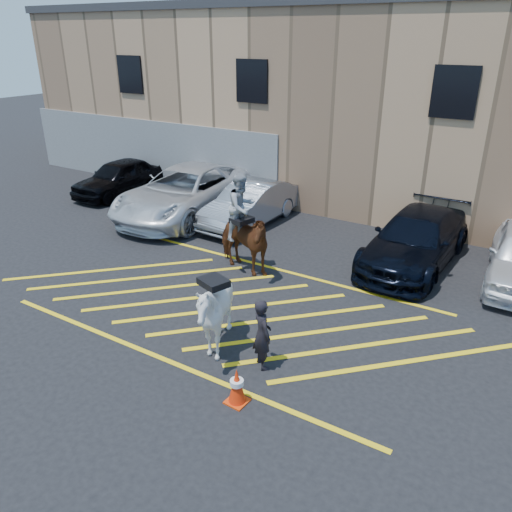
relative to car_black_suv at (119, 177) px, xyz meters
The scene contains 11 objects.
ground 10.71m from the car_black_suv, 28.72° to the right, with size 90.00×90.00×0.00m, color black.
car_black_suv is the anchor object (origin of this frame).
car_white_pickup 4.07m from the car_black_suv, ahead, with size 2.93×6.34×1.76m, color silver.
car_silver_sedan 6.52m from the car_black_suv, ahead, with size 1.54×4.40×1.45m, color #8F949C.
car_blue_suv 12.38m from the car_black_suv, ahead, with size 2.11×5.20×1.51m, color black.
handler 13.18m from the car_black_suv, 32.29° to the right, with size 0.55×0.36×1.51m, color black.
warehouse 11.96m from the car_black_suv, 36.25° to the left, with size 32.42×10.20×7.30m.
hatching_zone 10.85m from the car_black_suv, 30.12° to the right, with size 12.60×5.12×0.01m.
mounted_bay 9.11m from the car_black_suv, 22.85° to the right, with size 2.31×1.46×2.82m.
saddled_white 12.32m from the car_black_suv, 35.30° to the right, with size 1.96×2.07×1.84m.
traffic_cone 14.00m from the car_black_suv, 36.00° to the right, with size 0.40×0.40×0.73m.
Camera 1 is at (6.05, -9.09, 6.18)m, focal length 35.00 mm.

